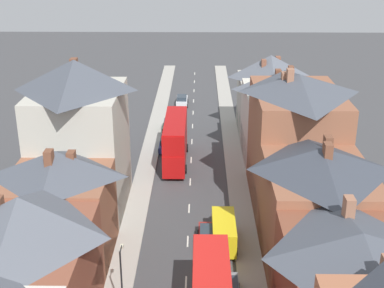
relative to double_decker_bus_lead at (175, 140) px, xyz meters
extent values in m
cube|color=#A8A399|center=(-3.29, -3.28, -2.75)|extent=(2.20, 104.00, 0.14)
cube|color=#A8A399|center=(6.91, -3.28, -2.75)|extent=(2.20, 104.00, 0.14)
cube|color=silver|center=(1.81, -23.28, -2.81)|extent=(0.14, 1.80, 0.01)
cube|color=silver|center=(1.81, -17.28, -2.81)|extent=(0.14, 1.80, 0.01)
cube|color=silver|center=(1.81, -11.28, -2.81)|extent=(0.14, 1.80, 0.01)
cube|color=silver|center=(1.81, -5.28, -2.81)|extent=(0.14, 1.80, 0.01)
cube|color=silver|center=(1.81, 0.72, -2.81)|extent=(0.14, 1.80, 0.01)
cube|color=silver|center=(1.81, 6.72, -2.81)|extent=(0.14, 1.80, 0.01)
cube|color=silver|center=(1.81, 12.72, -2.81)|extent=(0.14, 1.80, 0.01)
cube|color=silver|center=(1.81, 18.72, -2.81)|extent=(0.14, 1.80, 0.01)
cube|color=silver|center=(1.81, 24.72, -2.81)|extent=(0.14, 1.80, 0.01)
cube|color=silver|center=(1.81, 30.72, -2.81)|extent=(0.14, 1.80, 0.01)
cube|color=silver|center=(1.81, 36.72, -2.81)|extent=(0.14, 1.80, 0.01)
cube|color=silver|center=(1.81, 42.72, -2.81)|extent=(0.14, 1.80, 0.01)
cube|color=brown|center=(-8.39, -28.49, 0.75)|extent=(8.00, 10.18, 7.14)
pyramid|color=#565B66|center=(-8.39, -28.49, 5.77)|extent=(8.00, 10.18, 2.90)
cube|color=brown|center=(-8.39, -19.70, 0.85)|extent=(8.00, 7.41, 7.33)
cube|color=black|center=(-4.45, -19.70, -1.22)|extent=(0.12, 6.82, 3.20)
pyramid|color=#474C56|center=(-8.39, -19.70, 5.59)|extent=(8.00, 7.41, 2.14)
cube|color=brown|center=(-8.57, -20.66, 6.34)|extent=(0.60, 0.90, 1.52)
cube|color=brown|center=(-7.19, -19.45, 6.06)|extent=(0.60, 0.90, 0.94)
cube|color=#BCB7A8|center=(-8.39, -11.13, 3.14)|extent=(8.00, 9.73, 11.91)
cube|color=olive|center=(-4.45, -11.13, -1.22)|extent=(0.12, 8.95, 3.20)
pyramid|color=#474C56|center=(-8.39, -11.13, 10.49)|extent=(8.00, 9.73, 2.79)
cube|color=brown|center=(-8.63, -10.09, 11.13)|extent=(0.60, 0.90, 1.28)
pyramid|color=#474C56|center=(12.01, -31.51, 5.77)|extent=(8.00, 11.86, 1.77)
cube|color=#99664C|center=(12.06, -28.20, 6.48)|extent=(0.60, 0.90, 1.42)
cube|color=brown|center=(12.01, -20.43, 1.36)|extent=(8.00, 10.29, 8.36)
cube|color=maroon|center=(8.07, -20.43, -1.22)|extent=(0.12, 9.47, 3.20)
pyramid|color=#383D47|center=(12.01, -20.43, 6.43)|extent=(8.00, 10.29, 1.78)
cube|color=brown|center=(12.64, -19.40, 7.16)|extent=(0.60, 0.90, 1.46)
cube|color=brown|center=(12.21, -21.23, 7.23)|extent=(0.60, 0.90, 1.59)
cube|color=brown|center=(12.01, -9.38, 2.87)|extent=(8.00, 11.81, 11.37)
cube|color=black|center=(8.07, -9.38, -1.22)|extent=(0.12, 10.87, 3.20)
pyramid|color=#474C56|center=(12.01, -9.38, 9.36)|extent=(8.00, 11.81, 1.60)
cube|color=#99664C|center=(11.03, -9.87, 10.09)|extent=(0.60, 0.90, 1.47)
cube|color=#99664C|center=(10.67, -9.13, 9.83)|extent=(0.60, 0.90, 0.95)
cube|color=beige|center=(12.01, 1.65, 1.41)|extent=(8.00, 10.25, 8.46)
cube|color=black|center=(8.07, 1.65, -1.22)|extent=(0.12, 9.43, 3.20)
pyramid|color=#565B66|center=(12.01, 1.65, 6.81)|extent=(8.00, 10.25, 2.35)
cube|color=brown|center=(11.41, 0.01, 7.59)|extent=(0.60, 0.90, 1.56)
cube|color=brown|center=(13.48, 4.02, 7.31)|extent=(0.60, 0.90, 1.00)
cube|color=#BCB7A8|center=(12.01, 10.88, 0.92)|extent=(8.00, 8.20, 7.48)
cube|color=#1E5133|center=(8.07, 10.88, -1.22)|extent=(0.12, 7.55, 3.20)
pyramid|color=#565B66|center=(12.01, 10.88, 6.14)|extent=(8.00, 8.20, 2.97)
cube|color=brown|center=(10.99, 10.01, 6.69)|extent=(0.60, 0.90, 1.10)
cube|color=brown|center=(12.99, 11.39, 6.74)|extent=(0.60, 0.90, 1.20)
cube|color=#B70F0F|center=(0.01, -0.02, -1.17)|extent=(2.44, 10.80, 2.50)
cube|color=#B70F0F|center=(0.01, -0.02, 1.23)|extent=(2.44, 10.58, 2.30)
cube|color=#B70F0F|center=(0.01, -0.02, 2.43)|extent=(2.39, 10.37, 0.10)
cube|color=#28333D|center=(0.01, 5.33, -0.97)|extent=(2.20, 0.10, 1.20)
cube|color=#28333D|center=(0.01, 5.33, 1.33)|extent=(2.20, 0.10, 1.10)
cube|color=#28333D|center=(-1.18, -0.02, -0.92)|extent=(0.06, 9.18, 0.90)
cube|color=#28333D|center=(-1.18, -0.02, 1.33)|extent=(0.06, 9.18, 0.90)
cube|color=yellow|center=(0.01, 5.33, 2.13)|extent=(1.34, 0.08, 0.32)
cylinder|color=black|center=(-1.21, 3.32, -2.32)|extent=(0.30, 1.00, 1.00)
cylinder|color=black|center=(1.23, 3.32, -2.32)|extent=(0.30, 1.00, 1.00)
cylinder|color=black|center=(-1.21, -2.99, -2.32)|extent=(0.30, 1.00, 1.00)
cylinder|color=black|center=(1.23, -2.99, -2.32)|extent=(0.30, 1.00, 1.00)
cube|color=red|center=(3.61, -30.02, 2.43)|extent=(2.39, 10.37, 0.10)
cube|color=#28333D|center=(3.61, -24.67, -0.97)|extent=(2.20, 0.10, 1.20)
cube|color=#28333D|center=(3.61, -24.67, 1.33)|extent=(2.20, 0.10, 1.10)
cube|color=yellow|center=(3.61, -24.67, 2.13)|extent=(1.34, 0.08, 0.32)
cube|color=#28333D|center=(4.91, -25.59, -1.43)|extent=(1.46, 2.05, 0.60)
cylinder|color=black|center=(4.06, -24.12, -2.51)|extent=(0.20, 0.62, 0.62)
cylinder|color=black|center=(5.76, -24.12, -2.51)|extent=(0.20, 0.62, 0.62)
cube|color=silver|center=(0.01, 22.46, -2.17)|extent=(1.70, 4.35, 0.67)
cube|color=#28333D|center=(0.01, 22.24, -1.54)|extent=(1.46, 2.17, 0.60)
cylinder|color=black|center=(-0.84, 23.81, -2.51)|extent=(0.20, 0.62, 0.62)
cylinder|color=black|center=(0.86, 23.81, -2.51)|extent=(0.20, 0.62, 0.62)
cylinder|color=black|center=(-0.84, 21.11, -2.51)|extent=(0.20, 0.62, 0.62)
cylinder|color=black|center=(0.86, 21.11, -2.51)|extent=(0.20, 0.62, 0.62)
cube|color=#144728|center=(-1.29, 10.80, -2.17)|extent=(1.70, 3.91, 0.67)
cube|color=#28333D|center=(-1.29, 10.61, -1.53)|extent=(1.46, 1.96, 0.60)
cylinder|color=black|center=(-2.14, 12.02, -2.51)|extent=(0.20, 0.62, 0.62)
cylinder|color=black|center=(-0.44, 12.02, -2.51)|extent=(0.20, 0.62, 0.62)
cylinder|color=black|center=(-2.14, 9.59, -2.51)|extent=(0.20, 0.62, 0.62)
cylinder|color=black|center=(-0.44, 9.59, -2.51)|extent=(0.20, 0.62, 0.62)
cube|color=navy|center=(-1.29, 4.03, -2.14)|extent=(1.70, 4.53, 0.74)
cube|color=#28333D|center=(-1.29, 3.80, -1.47)|extent=(1.46, 2.26, 0.60)
cylinder|color=black|center=(-2.14, 5.43, -2.51)|extent=(0.20, 0.62, 0.62)
cylinder|color=black|center=(-0.44, 5.43, -2.51)|extent=(0.20, 0.62, 0.62)
cylinder|color=black|center=(-2.14, 2.63, -2.51)|extent=(0.20, 0.62, 0.62)
cylinder|color=black|center=(-0.44, 2.63, -2.51)|extent=(0.20, 0.62, 0.62)
cube|color=maroon|center=(3.61, -17.71, -2.16)|extent=(1.70, 4.21, 0.70)
cube|color=#28333D|center=(3.61, -17.92, -1.51)|extent=(1.46, 2.10, 0.60)
cylinder|color=black|center=(2.76, -16.41, -2.51)|extent=(0.20, 0.62, 0.62)
cylinder|color=black|center=(4.46, -16.41, -2.51)|extent=(0.20, 0.62, 0.62)
cylinder|color=black|center=(2.76, -19.02, -2.51)|extent=(0.20, 0.62, 0.62)
cylinder|color=black|center=(4.46, -19.02, -2.51)|extent=(0.20, 0.62, 0.62)
cube|color=yellow|center=(4.91, -17.86, -1.46)|extent=(1.96, 5.20, 2.10)
cube|color=#28333D|center=(4.91, -15.31, -1.16)|extent=(1.76, 0.10, 0.90)
cylinder|color=black|center=(3.93, -16.30, -2.46)|extent=(0.24, 0.72, 0.72)
cylinder|color=black|center=(5.89, -16.30, -2.46)|extent=(0.24, 0.72, 0.72)
cylinder|color=black|center=(3.93, -19.42, -2.46)|extent=(0.24, 0.72, 0.72)
cylinder|color=black|center=(5.89, -19.42, -2.46)|extent=(0.24, 0.72, 0.72)
cylinder|color=black|center=(-2.44, -27.42, -0.07)|extent=(0.12, 0.12, 5.50)
cylinder|color=black|center=(-2.44, -26.97, 2.58)|extent=(0.08, 0.90, 0.08)
cube|color=beige|center=(-2.44, -26.52, 2.50)|extent=(0.20, 0.32, 0.20)
camera|label=1|loc=(2.79, -57.57, 22.29)|focal=50.00mm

